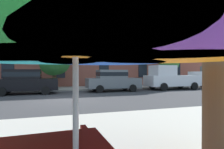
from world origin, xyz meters
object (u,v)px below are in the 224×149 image
Objects in this scene: street_tree_middle at (55,62)px; street_tree_right at (169,61)px; patio_umbrella at (76,33)px; pickup_white at (171,78)px; pickup_gray at (221,78)px; sedan_black at (25,81)px; sedan_gray at (113,80)px.

street_tree_right reaches higher than street_tree_middle.
patio_umbrella is at bearing -89.64° from street_tree_middle.
patio_umbrella is (-10.06, -12.70, 0.91)m from pickup_white.
pickup_gray is at bearing 38.37° from patio_umbrella.
sedan_black is at bearing -180.00° from pickup_gray.
street_tree_middle is (-16.14, 3.37, 1.50)m from pickup_gray.
pickup_gray is (11.57, 0.00, 0.08)m from sedan_gray.
patio_umbrella is (-12.06, -15.81, -0.87)m from street_tree_right.
sedan_gray is (6.62, 0.00, 0.00)m from sedan_black.
pickup_gray reaches higher than sedan_black.
sedan_gray is 1.14× the size of street_tree_middle.
street_tree_middle is at bearing 168.22° from pickup_gray.
pickup_white is 10.81m from street_tree_middle.
street_tree_right is at bearing 52.67° from patio_umbrella.
street_tree_middle is at bearing 58.73° from sedan_black.
street_tree_right is (-3.98, 3.11, 1.78)m from pickup_gray.
sedan_black is 1.00× the size of sedan_gray.
pickup_white reaches higher than sedan_gray.
patio_umbrella is at bearing -128.40° from pickup_white.
street_tree_middle is (2.04, 3.37, 1.58)m from sedan_black.
pickup_gray is at bearing -38.07° from street_tree_right.
sedan_gray is 13.50m from patio_umbrella.
street_tree_middle is (-4.57, 3.37, 1.58)m from sedan_gray.
pickup_gray is at bearing 0.00° from sedan_gray.
pickup_gray is 20.48m from patio_umbrella.
patio_umbrella is at bearing -141.63° from pickup_gray.
pickup_white is at bearing -122.68° from street_tree_right.
sedan_gray is 11.57m from pickup_gray.
sedan_gray is at bearing -180.00° from pickup_gray.
sedan_black is 12.92m from patio_umbrella.
sedan_black is 4.24m from street_tree_middle.
street_tree_middle reaches higher than sedan_gray.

